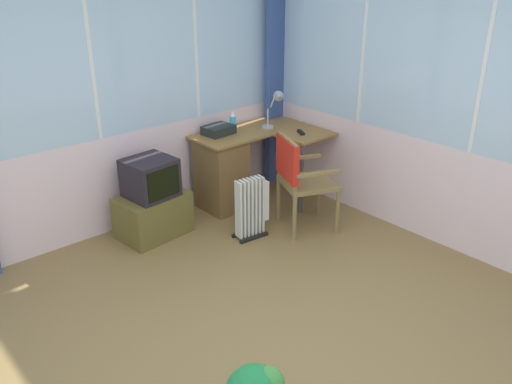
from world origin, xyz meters
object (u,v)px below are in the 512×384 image
Objects in this scene: desk at (226,169)px; wooden_armchair at (296,172)px; desk_lamp at (276,103)px; tv_remote at (301,132)px; spray_bottle at (233,121)px; tv_on_stand at (153,202)px; paper_tray at (219,130)px; space_heater at (252,207)px.

desk is 0.87m from wooden_armchair.
tv_remote is at bearing -81.42° from desk_lamp.
desk_lamp is at bearing -25.31° from spray_bottle.
desk_lamp is 1.68m from tv_on_stand.
desk is at bearing -91.14° from paper_tray.
wooden_armchair is 1.22× the size of tv_on_stand.
wooden_armchair reaches higher than tv_remote.
wooden_armchair is (0.18, -0.96, -0.22)m from paper_tray.
paper_tray is at bearing 88.86° from desk.
desk_lamp is 1.32× the size of paper_tray.
desk is 0.50m from spray_bottle.
paper_tray is 1.05m from tv_on_stand.
spray_bottle reaches higher than space_heater.
space_heater is at bearing -145.35° from desk_lamp.
wooden_armchair is 1.58× the size of space_heater.
desk_lamp is 1.26m from space_heater.
paper_tray is at bearing 73.80° from space_heater.
tv_on_stand is at bearing -172.54° from spray_bottle.
desk is 0.87m from desk_lamp.
spray_bottle is 1.23m from tv_on_stand.
desk_lamp is at bearing -9.04° from desk.
space_heater is at bearing -106.20° from paper_tray.
desk_lamp reaches higher than tv_remote.
desk is 4.20× the size of paper_tray.
desk is at bearing 175.77° from tv_remote.
tv_on_stand is at bearing -165.43° from tv_remote.
tv_remote is 0.16× the size of wooden_armchair.
tv_on_stand is at bearing -170.29° from paper_tray.
wooden_armchair is (-0.43, -0.74, -0.44)m from desk_lamp.
paper_tray is 1.00m from wooden_armchair.
spray_bottle reaches higher than paper_tray.
tv_remote is 1.05m from space_heater.
desk is at bearing 2.30° from tv_on_stand.
tv_on_stand is at bearing 177.73° from desk_lamp.
paper_tray is 0.39× the size of tv_on_stand.
tv_on_stand reaches higher than space_heater.
tv_on_stand is (-0.92, -0.04, -0.08)m from desk.
spray_bottle is 0.19m from paper_tray.
spray_bottle is at bearing 30.65° from desk.
desk_lamp is at bearing -2.27° from tv_on_stand.
tv_remote is 0.72m from spray_bottle.
desk is 0.42m from paper_tray.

